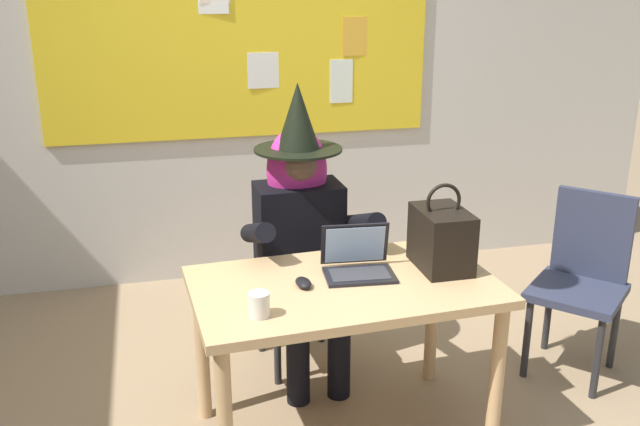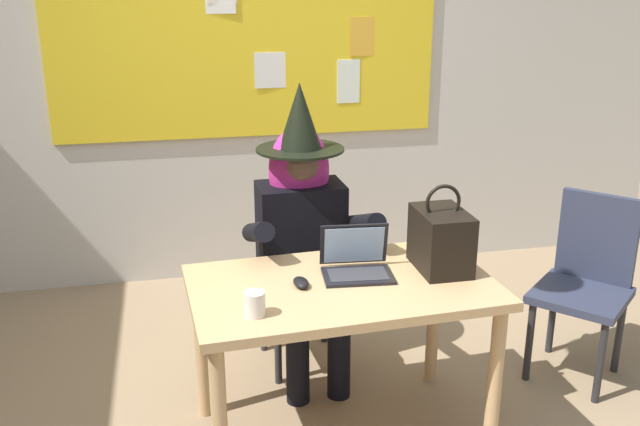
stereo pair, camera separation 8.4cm
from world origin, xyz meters
name	(u,v)px [view 2 (the right image)]	position (x,y,z in m)	size (l,w,h in m)	color
wall_back_bulletin	(246,49)	(0.00, 1.94, 1.49)	(5.81, 2.09, 2.96)	beige
desk_main	(342,304)	(0.15, 0.03, 0.63)	(1.29, 0.80, 0.73)	tan
chair_at_desk	(298,267)	(0.10, 0.76, 0.50)	(0.45, 0.45, 0.89)	#4C1E19
person_costumed	(303,222)	(0.11, 0.64, 0.79)	(0.60, 0.68, 1.46)	black
laptop	(356,263)	(0.23, 0.11, 0.77)	(0.31, 0.26, 0.20)	black
computer_mouse	(301,283)	(-0.02, 0.03, 0.75)	(0.06, 0.10, 0.03)	black
handbag	(441,239)	(0.60, 0.09, 0.86)	(0.20, 0.30, 0.38)	black
coffee_mug	(255,304)	(-0.23, -0.19, 0.78)	(0.08, 0.08, 0.10)	silver
chair_extra_corner	(587,276)	(1.47, 0.31, 0.52)	(0.59, 0.59, 0.91)	#2D3347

